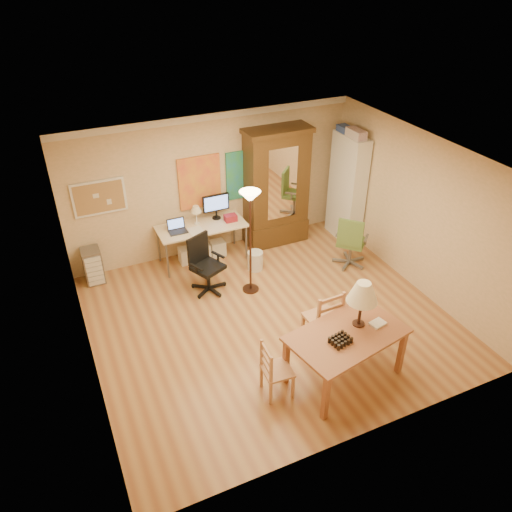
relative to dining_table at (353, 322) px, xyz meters
name	(u,v)px	position (x,y,z in m)	size (l,w,h in m)	color
floor	(269,319)	(-0.48, 1.52, -0.93)	(5.50, 5.50, 0.00)	#995E36
crown_molding	(209,116)	(-0.48, 3.98, 1.71)	(5.50, 0.08, 0.12)	white
corkboard	(99,198)	(-2.53, 3.99, 0.57)	(0.90, 0.04, 0.62)	#9F744B
art_panel_left	(200,182)	(-0.73, 3.99, 0.52)	(0.80, 0.04, 1.00)	yellow
art_panel_right	(245,174)	(0.17, 3.99, 0.52)	(0.75, 0.04, 0.95)	teal
dining_table	(353,322)	(0.00, 0.00, 0.00)	(1.72, 1.23, 1.47)	brown
ladder_chair_back	(323,319)	(-0.02, 0.67, -0.46)	(0.48, 0.46, 1.01)	#B48052
ladder_chair_left	(275,371)	(-1.09, 0.09, -0.54)	(0.40, 0.42, 0.85)	#B48052
torchiere_lamp	(250,213)	(-0.43, 2.38, 0.59)	(0.34, 0.34, 1.90)	#381F16
computer_desk	(203,238)	(-0.84, 3.68, -0.48)	(1.64, 0.72, 1.24)	#C6B291
office_chair_black	(207,276)	(-1.12, 2.71, -0.66)	(0.63, 0.63, 1.02)	black
office_chair_green	(350,252)	(1.58, 2.34, -0.66)	(0.67, 0.67, 1.04)	slate
drawer_cart	(93,266)	(-2.87, 3.79, -0.61)	(0.32, 0.38, 0.64)	slate
armoire	(276,194)	(0.72, 3.76, 0.09)	(1.27, 0.60, 2.34)	#3C2610
bookshelf	(347,189)	(2.06, 3.32, 0.14)	(0.32, 0.86, 2.16)	white
wastebin	(255,261)	(-0.09, 2.95, -0.75)	(0.29, 0.29, 0.36)	silver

